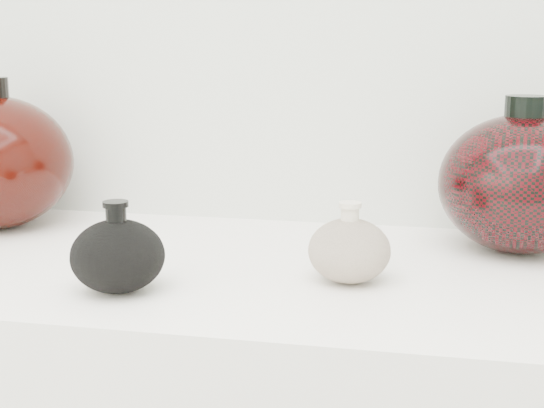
# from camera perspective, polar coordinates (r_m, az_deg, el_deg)

# --- Properties ---
(black_gourd_vase) EXTENTS (0.14, 0.14, 0.11)m
(black_gourd_vase) POSITION_cam_1_polar(r_m,az_deg,el_deg) (0.89, -11.54, -3.80)
(black_gourd_vase) COLOR black
(black_gourd_vase) RESTS_ON display_counter
(cream_gourd_vase) EXTENTS (0.11, 0.11, 0.10)m
(cream_gourd_vase) POSITION_cam_1_polar(r_m,az_deg,el_deg) (0.91, 5.84, -3.45)
(cream_gourd_vase) COLOR beige
(cream_gourd_vase) RESTS_ON display_counter
(right_round_pot) EXTENTS (0.25, 0.25, 0.21)m
(right_round_pot) POSITION_cam_1_polar(r_m,az_deg,el_deg) (1.08, 18.25, 1.50)
(right_round_pot) COLOR black
(right_round_pot) RESTS_ON display_counter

